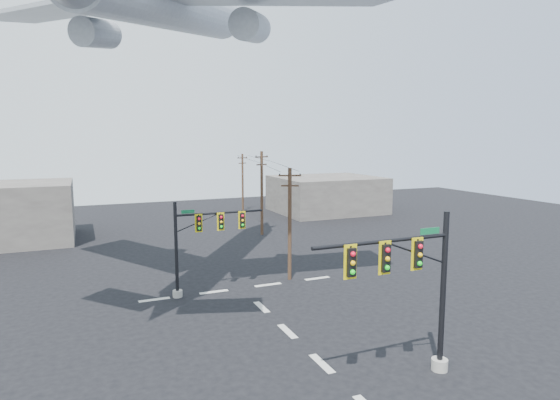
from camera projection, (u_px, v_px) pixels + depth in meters
name	position (u px, v px, depth m)	size (l,w,h in m)	color
ground	(322.00, 364.00, 21.95)	(120.00, 120.00, 0.00)	black
lane_markings	(278.00, 322.00, 26.82)	(14.00, 21.20, 0.01)	beige
signal_mast_near	(414.00, 287.00, 20.11)	(6.95, 0.81, 7.35)	#9C998E
signal_mast_far	(199.00, 242.00, 31.18)	(6.34, 0.70, 6.41)	#9C998E
utility_pole_a	(290.00, 222.00, 34.41)	(1.58, 0.77, 8.35)	#48301F
utility_pole_b	(262.00, 191.00, 50.51)	(1.74, 0.84, 9.09)	#48301F
utility_pole_c	(243.00, 181.00, 66.64)	(1.62, 0.67, 8.23)	#48301F
power_lines	(260.00, 161.00, 50.06)	(8.62, 32.31, 0.09)	black
airliner	(171.00, 4.00, 29.65)	(25.00, 27.55, 8.06)	#AAB0B6
building_right	(326.00, 194.00, 66.63)	(14.00, 12.00, 5.00)	slate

